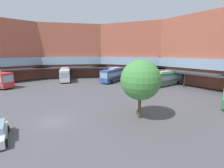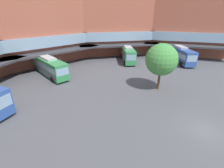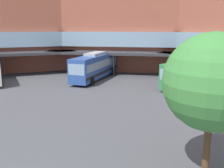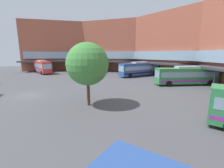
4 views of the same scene
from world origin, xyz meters
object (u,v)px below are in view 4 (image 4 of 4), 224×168
(bus_0, at_px, (96,67))
(bus_3, at_px, (186,76))
(plaza_tree, at_px, (88,64))
(bus_4, at_px, (140,69))
(bus_2, at_px, (42,67))

(bus_0, xyz_separation_m, bus_3, (25.20, 9.99, -0.09))
(bus_3, bearing_deg, plaza_tree, 29.80)
(bus_0, bearing_deg, bus_4, 74.01)
(bus_3, distance_m, plaza_tree, 20.78)
(bus_2, xyz_separation_m, plaza_tree, (34.98, 5.43, 2.79))
(bus_0, height_order, bus_4, bus_4)
(bus_0, height_order, bus_2, bus_2)
(bus_3, xyz_separation_m, bus_4, (-13.51, -1.49, 0.11))
(bus_0, distance_m, bus_2, 16.72)
(bus_0, bearing_deg, bus_2, -72.83)
(bus_0, xyz_separation_m, bus_4, (11.69, 8.51, 0.02))
(bus_4, distance_m, plaza_tree, 25.68)
(bus_2, height_order, bus_3, bus_2)
(bus_4, relative_size, plaza_tree, 1.71)
(bus_2, bearing_deg, bus_3, 23.59)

